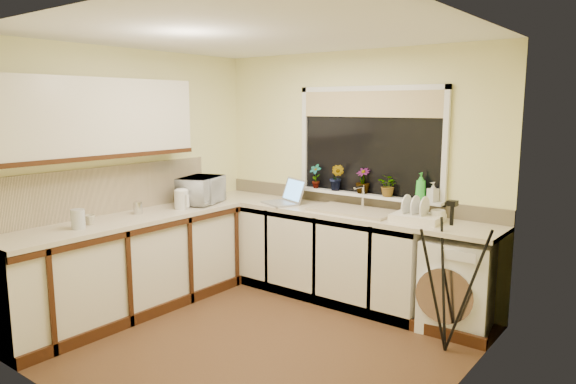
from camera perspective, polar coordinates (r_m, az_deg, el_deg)
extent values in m
plane|color=#523621|center=(4.58, -3.39, -15.37)|extent=(3.20, 3.20, 0.00)
plane|color=white|center=(4.20, -3.72, 16.65)|extent=(3.20, 3.20, 0.00)
plane|color=#F1EDA1|center=(5.43, 6.93, 1.97)|extent=(3.20, 0.00, 3.20)
plane|color=#F1EDA1|center=(3.27, -21.15, -3.49)|extent=(3.20, 0.00, 3.20)
plane|color=#F1EDA1|center=(5.40, -16.45, 1.62)|extent=(0.00, 3.00, 3.00)
plane|color=#F1EDA1|center=(3.41, 17.20, -2.77)|extent=(0.00, 3.00, 3.00)
cube|color=silver|center=(5.51, 2.23, -6.29)|extent=(2.55, 0.60, 0.86)
cube|color=silver|center=(5.16, -16.77, -7.81)|extent=(0.54, 2.40, 0.86)
cube|color=beige|center=(5.23, 5.17, -2.10)|extent=(3.20, 0.60, 0.04)
cube|color=beige|center=(5.04, -17.01, -2.91)|extent=(0.60, 2.40, 0.04)
cube|color=silver|center=(4.97, -19.89, 7.47)|extent=(0.28, 1.90, 0.70)
cube|color=beige|center=(5.24, -18.97, 0.15)|extent=(0.02, 2.40, 0.45)
cube|color=beige|center=(5.46, 6.81, -0.70)|extent=(3.20, 0.02, 0.14)
cube|color=black|center=(5.28, 8.78, 5.27)|extent=(1.50, 0.02, 1.00)
cube|color=tan|center=(5.25, 8.75, 9.35)|extent=(1.50, 0.02, 0.25)
cube|color=white|center=(5.30, 8.36, -0.32)|extent=(1.60, 0.14, 0.03)
cube|color=tan|center=(5.12, 7.06, -2.01)|extent=(0.82, 0.46, 0.03)
cylinder|color=silver|center=(5.26, 8.09, -0.55)|extent=(0.03, 0.03, 0.24)
cube|color=white|center=(4.83, 17.77, -9.42)|extent=(0.64, 0.62, 0.80)
cube|color=#9B9AA2|center=(5.48, -0.92, -1.23)|extent=(0.43, 0.38, 0.02)
cube|color=#5DA9FE|center=(5.54, 0.63, 0.22)|extent=(0.37, 0.23, 0.24)
cylinder|color=silver|center=(5.32, -11.40, -0.84)|extent=(0.14, 0.14, 0.18)
cube|color=white|center=(4.81, 13.75, -2.72)|extent=(0.44, 0.34, 0.06)
cylinder|color=silver|center=(4.72, -21.68, -2.73)|extent=(0.11, 0.11, 0.16)
cylinder|color=silver|center=(5.18, -15.85, -1.67)|extent=(0.08, 0.08, 0.12)
imported|color=white|center=(5.58, -9.34, 0.20)|extent=(0.49, 0.59, 0.28)
imported|color=#999999|center=(5.57, 2.98, 1.71)|extent=(0.14, 0.10, 0.25)
imported|color=#999999|center=(5.42, 5.27, 1.56)|extent=(0.16, 0.13, 0.27)
imported|color=#999999|center=(5.29, 8.06, 1.22)|extent=(0.14, 0.14, 0.25)
imported|color=#999999|center=(5.13, 10.79, 0.68)|extent=(0.23, 0.21, 0.21)
imported|color=green|center=(4.99, 14.12, 0.58)|extent=(0.10, 0.10, 0.26)
imported|color=#999999|center=(4.96, 15.35, 0.02)|extent=(0.10, 0.10, 0.18)
imported|color=silver|center=(4.83, 15.86, -2.50)|extent=(0.17, 0.17, 0.11)
imported|color=beige|center=(4.85, -20.57, -2.83)|extent=(0.10, 0.10, 0.08)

